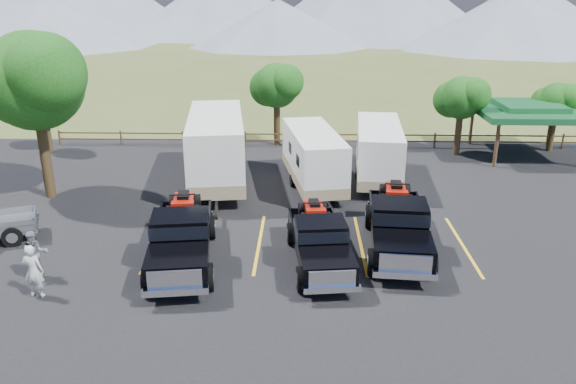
{
  "coord_description": "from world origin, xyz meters",
  "views": [
    {
      "loc": [
        -0.29,
        -16.17,
        9.48
      ],
      "look_at": [
        -0.91,
        5.64,
        1.6
      ],
      "focal_mm": 35.0,
      "sensor_mm": 36.0,
      "label": 1
    }
  ],
  "objects_px": {
    "trailer_left": "(216,149)",
    "tree_big_nw": "(33,81)",
    "pavilion": "(529,110)",
    "rig_center": "(320,239)",
    "rig_right": "(398,223)",
    "trailer_right": "(378,152)",
    "trailer_center": "(313,158)",
    "person_a": "(33,271)",
    "rig_left": "(182,235)",
    "person_b": "(36,255)"
  },
  "relations": [
    {
      "from": "rig_right",
      "to": "trailer_center",
      "type": "distance_m",
      "value": 7.76
    },
    {
      "from": "pavilion",
      "to": "person_b",
      "type": "height_order",
      "value": "pavilion"
    },
    {
      "from": "rig_center",
      "to": "person_a",
      "type": "distance_m",
      "value": 9.66
    },
    {
      "from": "pavilion",
      "to": "trailer_left",
      "type": "bearing_deg",
      "value": -161.73
    },
    {
      "from": "rig_center",
      "to": "trailer_left",
      "type": "distance_m",
      "value": 10.16
    },
    {
      "from": "rig_right",
      "to": "person_b",
      "type": "distance_m",
      "value": 13.09
    },
    {
      "from": "pavilion",
      "to": "person_a",
      "type": "height_order",
      "value": "pavilion"
    },
    {
      "from": "tree_big_nw",
      "to": "trailer_center",
      "type": "bearing_deg",
      "value": 7.7
    },
    {
      "from": "trailer_right",
      "to": "trailer_center",
      "type": "bearing_deg",
      "value": -155.96
    },
    {
      "from": "pavilion",
      "to": "trailer_right",
      "type": "relative_size",
      "value": 0.73
    },
    {
      "from": "pavilion",
      "to": "trailer_left",
      "type": "distance_m",
      "value": 18.66
    },
    {
      "from": "trailer_left",
      "to": "rig_right",
      "type": "bearing_deg",
      "value": -50.74
    },
    {
      "from": "rig_center",
      "to": "pavilion",
      "type": "bearing_deg",
      "value": 42.52
    },
    {
      "from": "tree_big_nw",
      "to": "trailer_center",
      "type": "relative_size",
      "value": 0.94
    },
    {
      "from": "tree_big_nw",
      "to": "trailer_right",
      "type": "bearing_deg",
      "value": 10.22
    },
    {
      "from": "rig_left",
      "to": "pavilion",
      "type": "bearing_deg",
      "value": 31.76
    },
    {
      "from": "pavilion",
      "to": "trailer_left",
      "type": "height_order",
      "value": "trailer_left"
    },
    {
      "from": "rig_right",
      "to": "trailer_right",
      "type": "height_order",
      "value": "trailer_right"
    },
    {
      "from": "tree_big_nw",
      "to": "rig_right",
      "type": "height_order",
      "value": "tree_big_nw"
    },
    {
      "from": "trailer_center",
      "to": "rig_center",
      "type": "bearing_deg",
      "value": -99.52
    },
    {
      "from": "rig_left",
      "to": "trailer_center",
      "type": "relative_size",
      "value": 0.81
    },
    {
      "from": "pavilion",
      "to": "rig_center",
      "type": "bearing_deg",
      "value": -130.92
    },
    {
      "from": "rig_center",
      "to": "trailer_center",
      "type": "height_order",
      "value": "trailer_center"
    },
    {
      "from": "trailer_right",
      "to": "rig_right",
      "type": "bearing_deg",
      "value": -86.92
    },
    {
      "from": "tree_big_nw",
      "to": "rig_left",
      "type": "relative_size",
      "value": 1.16
    },
    {
      "from": "rig_center",
      "to": "rig_right",
      "type": "height_order",
      "value": "rig_right"
    },
    {
      "from": "trailer_left",
      "to": "trailer_right",
      "type": "distance_m",
      "value": 8.34
    },
    {
      "from": "rig_left",
      "to": "trailer_left",
      "type": "distance_m",
      "value": 8.87
    },
    {
      "from": "person_a",
      "to": "person_b",
      "type": "relative_size",
      "value": 1.03
    },
    {
      "from": "rig_right",
      "to": "person_b",
      "type": "xyz_separation_m",
      "value": [
        -12.79,
        -2.78,
        -0.18
      ]
    },
    {
      "from": "rig_left",
      "to": "person_a",
      "type": "relative_size",
      "value": 3.69
    },
    {
      "from": "rig_center",
      "to": "person_a",
      "type": "relative_size",
      "value": 3.27
    },
    {
      "from": "trailer_right",
      "to": "person_a",
      "type": "relative_size",
      "value": 4.64
    },
    {
      "from": "tree_big_nw",
      "to": "person_a",
      "type": "distance_m",
      "value": 11.03
    },
    {
      "from": "tree_big_nw",
      "to": "rig_center",
      "type": "relative_size",
      "value": 1.32
    },
    {
      "from": "tree_big_nw",
      "to": "pavilion",
      "type": "xyz_separation_m",
      "value": [
        25.55,
        7.97,
        -2.81
      ]
    },
    {
      "from": "tree_big_nw",
      "to": "rig_left",
      "type": "distance_m",
      "value": 11.27
    },
    {
      "from": "trailer_center",
      "to": "person_b",
      "type": "distance_m",
      "value": 13.8
    },
    {
      "from": "trailer_right",
      "to": "tree_big_nw",
      "type": "bearing_deg",
      "value": -165.04
    },
    {
      "from": "rig_left",
      "to": "person_a",
      "type": "height_order",
      "value": "rig_left"
    },
    {
      "from": "trailer_left",
      "to": "person_b",
      "type": "xyz_separation_m",
      "value": [
        -4.74,
        -10.26,
        -0.98
      ]
    },
    {
      "from": "pavilion",
      "to": "person_a",
      "type": "distance_m",
      "value": 28.02
    },
    {
      "from": "rig_right",
      "to": "rig_left",
      "type": "bearing_deg",
      "value": -165.88
    },
    {
      "from": "rig_left",
      "to": "person_b",
      "type": "relative_size",
      "value": 3.82
    },
    {
      "from": "person_a",
      "to": "tree_big_nw",
      "type": "bearing_deg",
      "value": -67.45
    },
    {
      "from": "tree_big_nw",
      "to": "rig_right",
      "type": "xyz_separation_m",
      "value": [
        15.9,
        -5.35,
        -4.49
      ]
    },
    {
      "from": "pavilion",
      "to": "trailer_center",
      "type": "height_order",
      "value": "pavilion"
    },
    {
      "from": "pavilion",
      "to": "rig_center",
      "type": "xyz_separation_m",
      "value": [
        -12.67,
        -14.62,
        -1.82
      ]
    },
    {
      "from": "rig_left",
      "to": "tree_big_nw",
      "type": "bearing_deg",
      "value": 131.66
    },
    {
      "from": "trailer_left",
      "to": "tree_big_nw",
      "type": "bearing_deg",
      "value": -172.63
    }
  ]
}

